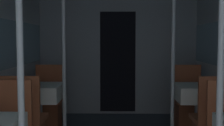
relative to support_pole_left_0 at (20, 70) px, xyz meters
The scene contains 9 objects.
bulkhead_far 3.55m from the support_pole_left_0, 78.55° to the left, with size 2.82×0.09×2.26m.
support_pole_left_0 is the anchor object (origin of this frame).
dining_table_left_1 1.93m from the support_pole_left_0, 100.79° to the left, with size 0.61×0.61×0.76m.
chair_left_far_1 2.58m from the support_pole_left_0, 98.22° to the left, with size 0.43×0.43×0.97m.
support_pole_left_1 1.83m from the support_pole_left_0, 90.00° to the left, with size 0.05×0.05×2.26m.
support_pole_right_0 1.41m from the support_pole_left_0, ahead, with size 0.05×0.05×2.26m.
dining_table_right_1 2.59m from the support_pole_left_0, 46.15° to the left, with size 0.61×0.61×0.76m.
chair_right_far_1 3.10m from the support_pole_left_0, 53.93° to the left, with size 0.43×0.43×0.97m.
support_pole_right_1 2.31m from the support_pole_left_0, 52.40° to the left, with size 0.05×0.05×2.26m.
Camera 1 is at (-0.03, -1.41, 1.35)m, focal length 50.00 mm.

